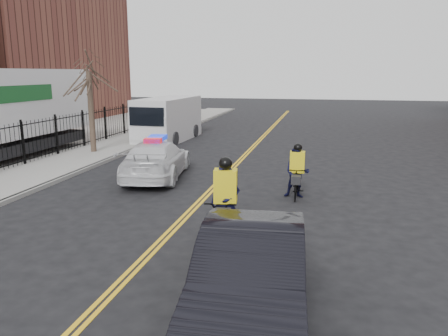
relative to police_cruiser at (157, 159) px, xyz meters
name	(u,v)px	position (x,y,z in m)	size (l,w,h in m)	color
ground	(166,236)	(2.57, -5.94, -0.75)	(120.00, 120.00, 0.00)	black
center_line_left	(229,170)	(2.49, 2.06, -0.74)	(0.10, 60.00, 0.01)	yellow
center_line_right	(233,170)	(2.65, 2.06, -0.74)	(0.10, 60.00, 0.01)	yellow
sidewalk	(74,160)	(-4.93, 2.06, -0.67)	(3.00, 60.00, 0.15)	gray
curb	(104,162)	(-3.43, 2.06, -0.67)	(0.20, 60.00, 0.15)	gray
iron_fence	(44,140)	(-6.43, 2.06, 0.25)	(0.12, 28.00, 2.00)	black
warehouse_far	(8,38)	(-20.43, 18.06, 6.25)	(14.00, 18.00, 14.00)	brown
street_tree	(89,84)	(-5.03, 4.06, 2.79)	(3.20, 3.20, 4.80)	#382A21
police_cruiser	(157,159)	(0.00, 0.00, 0.00)	(2.83, 5.37, 1.64)	silver
dark_sedan	(251,276)	(5.30, -9.27, 0.06)	(1.72, 4.94, 1.63)	black
cargo_van	(167,120)	(-2.93, 9.27, 0.52)	(2.59, 6.27, 2.59)	silver
cyclist_near	(225,212)	(4.11, -5.87, -0.01)	(1.04, 2.24, 2.12)	black
cyclist_far	(297,176)	(5.58, -1.58, -0.03)	(0.83, 1.82, 1.83)	black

